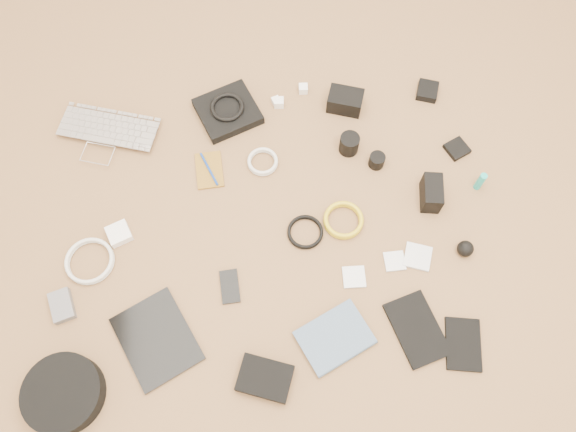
{
  "coord_description": "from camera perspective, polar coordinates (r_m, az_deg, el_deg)",
  "views": [
    {
      "loc": [
        -0.05,
        -0.68,
        1.64
      ],
      "look_at": [
        0.05,
        0.02,
        0.02
      ],
      "focal_mm": 35.0,
      "sensor_mm": 36.0,
      "label": 1
    }
  ],
  "objects": [
    {
      "name": "laptop",
      "position": [
        2.01,
        -18.13,
        7.33
      ],
      "size": [
        0.39,
        0.33,
        0.03
      ],
      "primitive_type": "imported",
      "rotation": [
        0.0,
        0.0,
        -0.34
      ],
      "color": "silver",
      "rests_on": "ground"
    },
    {
      "name": "flash",
      "position": [
        1.84,
        14.37,
        2.28
      ],
      "size": [
        0.08,
        0.12,
        0.08
      ],
      "primitive_type": "cube",
      "rotation": [
        0.0,
        0.0,
        -0.2
      ],
      "color": "black",
      "rests_on": "ground"
    },
    {
      "name": "headphone_pouch",
      "position": [
        1.98,
        -6.13,
        10.53
      ],
      "size": [
        0.24,
        0.24,
        0.03
      ],
      "primitive_type": "cube",
      "rotation": [
        0.0,
        0.0,
        0.33
      ],
      "color": "black",
      "rests_on": "ground"
    },
    {
      "name": "tablet",
      "position": [
        1.71,
        -13.18,
        -12.06
      ],
      "size": [
        0.28,
        0.3,
        0.01
      ],
      "primitive_type": "cube",
      "rotation": [
        0.0,
        0.0,
        0.41
      ],
      "color": "black",
      "rests_on": "ground"
    },
    {
      "name": "headphones",
      "position": [
        1.96,
        -6.2,
        10.93
      ],
      "size": [
        0.15,
        0.15,
        0.01
      ],
      "primitive_type": "torus",
      "rotation": [
        0.0,
        0.0,
        0.31
      ],
      "color": "black",
      "rests_on": "headphone_pouch"
    },
    {
      "name": "battery_charger",
      "position": [
        1.81,
        -21.98,
        -8.46
      ],
      "size": [
        0.08,
        0.11,
        0.03
      ],
      "primitive_type": "cube",
      "rotation": [
        0.0,
        0.0,
        0.24
      ],
      "color": "#5E5E63",
      "rests_on": "ground"
    },
    {
      "name": "lens_cleaner",
      "position": [
        1.9,
        18.95,
        3.34
      ],
      "size": [
        0.03,
        0.03,
        0.08
      ],
      "primitive_type": "cylinder",
      "rotation": [
        0.0,
        0.0,
        0.42
      ],
      "color": "#1AACA4",
      "rests_on": "ground"
    },
    {
      "name": "dslr_camera",
      "position": [
        1.98,
        5.83,
        11.56
      ],
      "size": [
        0.14,
        0.12,
        0.07
      ],
      "primitive_type": "cube",
      "rotation": [
        0.0,
        0.0,
        -0.36
      ],
      "color": "black",
      "rests_on": "ground"
    },
    {
      "name": "filter_case_mid",
      "position": [
        1.76,
        10.77,
        -4.53
      ],
      "size": [
        0.06,
        0.06,
        0.01
      ],
      "primitive_type": "cube",
      "rotation": [
        0.0,
        0.0,
        -0.02
      ],
      "color": "silver",
      "rests_on": "ground"
    },
    {
      "name": "cable_black",
      "position": [
        1.77,
        1.76,
        -1.7
      ],
      "size": [
        0.12,
        0.12,
        0.01
      ],
      "primitive_type": "torus",
      "rotation": [
        0.0,
        0.0,
        -0.1
      ],
      "color": "black",
      "rests_on": "ground"
    },
    {
      "name": "cable_white_b",
      "position": [
        1.83,
        -19.44,
        -4.4
      ],
      "size": [
        0.19,
        0.19,
        0.01
      ],
      "primitive_type": "torus",
      "rotation": [
        0.0,
        0.0,
        -0.31
      ],
      "color": "silver",
      "rests_on": "ground"
    },
    {
      "name": "lens_a",
      "position": [
        1.89,
        6.24,
        7.29
      ],
      "size": [
        0.07,
        0.07,
        0.07
      ],
      "primitive_type": "cylinder",
      "rotation": [
        0.0,
        0.0,
        0.1
      ],
      "color": "black",
      "rests_on": "ground"
    },
    {
      "name": "cable_white_a",
      "position": [
        1.87,
        -2.58,
        5.45
      ],
      "size": [
        0.12,
        0.12,
        0.01
      ],
      "primitive_type": "torus",
      "rotation": [
        0.0,
        0.0,
        -0.16
      ],
      "color": "silver",
      "rests_on": "ground"
    },
    {
      "name": "charger_a",
      "position": [
        1.99,
        -0.92,
        11.45
      ],
      "size": [
        0.04,
        0.04,
        0.03
      ],
      "primitive_type": "cube",
      "rotation": [
        0.0,
        0.0,
        -0.12
      ],
      "color": "white",
      "rests_on": "ground"
    },
    {
      "name": "lens_b",
      "position": [
        1.88,
        9.01,
        5.59
      ],
      "size": [
        0.06,
        0.06,
        0.05
      ],
      "primitive_type": "cylinder",
      "rotation": [
        0.0,
        0.0,
        -0.1
      ],
      "color": "black",
      "rests_on": "ground"
    },
    {
      "name": "power_brick",
      "position": [
        1.83,
        -16.78,
        -1.73
      ],
      "size": [
        0.09,
        0.09,
        0.03
      ],
      "primitive_type": "cube",
      "rotation": [
        0.0,
        0.0,
        0.34
      ],
      "color": "white",
      "rests_on": "ground"
    },
    {
      "name": "filter_case_left",
      "position": [
        1.73,
        6.72,
        -6.18
      ],
      "size": [
        0.07,
        0.07,
        0.01
      ],
      "primitive_type": "cube",
      "rotation": [
        0.0,
        0.0,
        -0.07
      ],
      "color": "silver",
      "rests_on": "ground"
    },
    {
      "name": "cable_yellow",
      "position": [
        1.79,
        5.63,
        -0.51
      ],
      "size": [
        0.14,
        0.14,
        0.01
      ],
      "primitive_type": "torus",
      "rotation": [
        0.0,
        0.0,
        -0.11
      ],
      "color": "gold",
      "rests_on": "ground"
    },
    {
      "name": "charger_b",
      "position": [
        2.0,
        -1.24,
        11.6
      ],
      "size": [
        0.03,
        0.03,
        0.02
      ],
      "primitive_type": "cube",
      "rotation": [
        0.0,
        0.0,
        0.27
      ],
      "color": "white",
      "rests_on": "ground"
    },
    {
      "name": "filter_case_right",
      "position": [
        1.78,
        13.03,
        -4.05
      ],
      "size": [
        0.1,
        0.1,
        0.01
      ],
      "primitive_type": "cube",
      "rotation": [
        0.0,
        0.0,
        -0.38
      ],
      "color": "silver",
      "rests_on": "ground"
    },
    {
      "name": "charger_d",
      "position": [
        1.99,
        -0.99,
        11.46
      ],
      "size": [
        0.03,
        0.03,
        0.02
      ],
      "primitive_type": "cube",
      "rotation": [
        0.0,
        0.0,
        -0.35
      ],
      "color": "white",
      "rests_on": "ground"
    },
    {
      "name": "notebook_black_a",
      "position": [
        1.71,
        12.95,
        -11.14
      ],
      "size": [
        0.17,
        0.23,
        0.01
      ],
      "primitive_type": "cube",
      "rotation": [
        0.0,
        0.0,
        0.24
      ],
      "color": "black",
      "rests_on": "ground"
    },
    {
      "name": "notebook_olive",
      "position": [
        1.88,
        -8.0,
        4.64
      ],
      "size": [
        0.09,
        0.14,
        0.01
      ],
      "primitive_type": "cube",
      "rotation": [
        0.0,
        0.0,
        0.01
      ],
      "color": "brown",
      "rests_on": "ground"
    },
    {
      "name": "charger_c",
      "position": [
        2.02,
        1.56,
        12.8
      ],
      "size": [
        0.03,
        0.03,
        0.03
      ],
      "primitive_type": "cube",
      "rotation": [
        0.0,
        0.0,
        -0.09
      ],
      "color": "white",
      "rests_on": "ground"
    },
    {
      "name": "card_reader",
      "position": [
        1.98,
        16.79,
        6.56
      ],
      "size": [
        0.09,
        0.09,
        0.02
      ],
      "primitive_type": "cube",
      "rotation": [
        0.0,
        0.0,
        0.4
      ],
      "color": "black",
      "rests_on": "ground"
    },
    {
      "name": "paperback",
      "position": [
        1.66,
        6.18,
        -14.37
      ],
      "size": [
        0.24,
        0.21,
        0.02
      ],
      "primitive_type": "imported",
      "rotation": [
        0.0,
        0.0,
        1.97
      ],
      "color": "#485E7A",
      "rests_on": "ground"
    },
    {
      "name": "air_blower",
      "position": [
        1.81,
        17.57,
        -3.18
      ],
      "size": [
        0.06,
        0.06,
        0.05
      ],
      "primitive_type": "sphere",
      "rotation": [
        0.0,
        0.0,
        -0.34
      ],
      "color": "black",
      "rests_on": "ground"
    },
    {
      "name": "notebook_black_b",
      "position": [
        1.74,
        17.37,
        -12.32
      ],
      "size": [
        0.13,
        0.17,
        0.01
      ],
      "primitive_type": "cube",
      "rotation": [
        0.0,
        0.0,
        -0.21
      ],
      "color": "black",
      "rests_on": "ground"
    },
    {
      "name": "lens_pouch",
      "position": [
        2.08,
        13.98,
        12.24
      ],
      "size": [
        0.09,
        0.1,
        0.03
      ],
      "primitive_type": "cube",
      "rotation": [
        0.0,
        0.0,
        -0.37
      ],
      "color": "black",
      "rests_on": "ground"
    },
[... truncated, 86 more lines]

